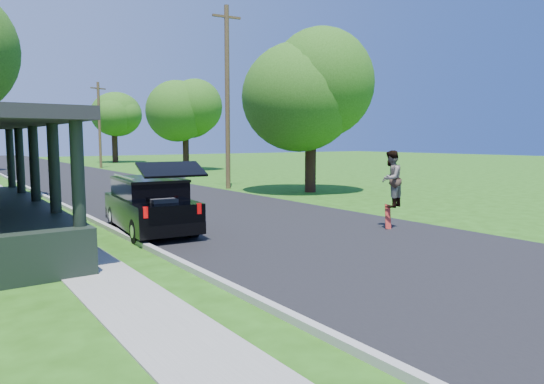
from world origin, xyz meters
TOP-DOWN VIEW (x-y plane):
  - ground at (0.00, 0.00)m, footprint 140.00×140.00m
  - street at (0.00, 20.00)m, footprint 8.00×120.00m
  - curb at (-4.05, 20.00)m, footprint 0.15×120.00m
  - black_suv at (-3.20, 4.56)m, footprint 2.01×4.40m
  - skateboarder at (2.50, 1.09)m, footprint 0.94×0.83m
  - skateboard at (2.47, 1.13)m, footprint 0.37×0.26m
  - tree_right_near at (6.88, 9.98)m, footprint 6.34×6.09m
  - tree_right_mid at (9.36, 29.16)m, footprint 5.44×5.44m
  - tree_right_far at (8.72, 46.07)m, footprint 6.14×6.25m
  - utility_pole_near at (4.50, 13.67)m, footprint 1.51×0.31m
  - utility_pole_far at (4.50, 36.55)m, footprint 1.46×0.59m

SIDE VIEW (x-z plane):
  - ground at x=0.00m, z-range 0.00..0.00m
  - street at x=0.00m, z-range -0.01..0.01m
  - curb at x=-4.05m, z-range -0.06..0.06m
  - skateboard at x=2.47m, z-range -0.03..0.68m
  - black_suv at x=-3.20m, z-range -0.23..1.76m
  - skateboarder at x=2.50m, z-range 0.62..2.23m
  - utility_pole_far at x=4.50m, z-range 0.13..7.74m
  - utility_pole_near at x=4.50m, z-range 0.14..9.33m
  - tree_right_near at x=6.88m, z-range 1.07..8.88m
  - tree_right_mid at x=9.36m, z-range 1.24..9.11m
  - tree_right_far at x=8.72m, z-range 1.32..9.74m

